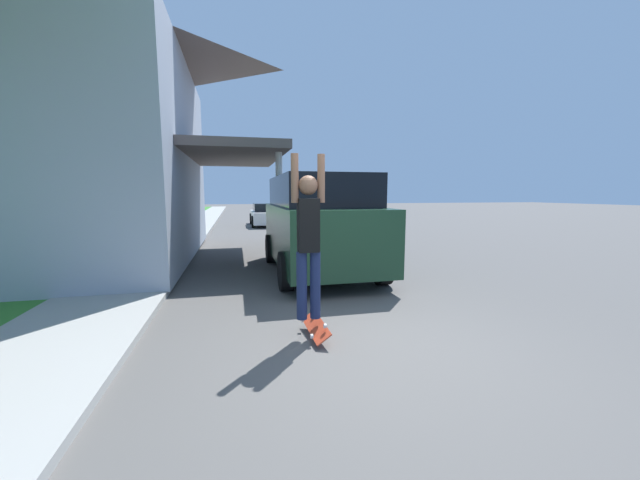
{
  "coord_description": "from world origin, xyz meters",
  "views": [
    {
      "loc": [
        -1.48,
        -3.72,
        1.81
      ],
      "look_at": [
        -0.11,
        2.08,
        1.03
      ],
      "focal_mm": 20.0,
      "sensor_mm": 36.0,
      "label": 1
    }
  ],
  "objects": [
    {
      "name": "ground_plane",
      "position": [
        0.0,
        0.0,
        0.0
      ],
      "size": [
        120.0,
        120.0,
        0.0
      ],
      "primitive_type": "plane",
      "color": "#54514F"
    },
    {
      "name": "sidewalk",
      "position": [
        -3.6,
        6.0,
        0.05
      ],
      "size": [
        1.8,
        80.0,
        0.1
      ],
      "color": "#9E9E99",
      "rests_on": "ground_plane"
    },
    {
      "name": "lawn_tree_far",
      "position": [
        -5.34,
        7.99,
        5.13
      ],
      "size": [
        4.04,
        4.04,
        7.1
      ],
      "color": "brown",
      "rests_on": "lawn"
    },
    {
      "name": "suv_parked",
      "position": [
        0.36,
        4.23,
        1.16
      ],
      "size": [
        2.18,
        4.6,
        2.2
      ],
      "color": "#193823",
      "rests_on": "ground_plane"
    },
    {
      "name": "car_down_street",
      "position": [
        0.3,
        16.77,
        0.61
      ],
      "size": [
        1.94,
        4.04,
        1.26
      ],
      "color": "silver",
      "rests_on": "ground_plane"
    },
    {
      "name": "skateboarder",
      "position": [
        -0.63,
        0.48,
        1.31
      ],
      "size": [
        0.41,
        0.23,
        2.01
      ],
      "color": "#192347",
      "rests_on": "ground_plane"
    },
    {
      "name": "skateboard",
      "position": [
        -0.54,
        0.49,
        0.15
      ],
      "size": [
        0.26,
        0.77,
        0.25
      ],
      "color": "#B73D23",
      "rests_on": "ground_plane"
    }
  ]
}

